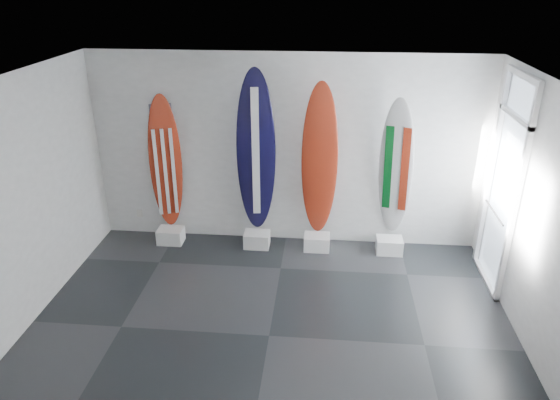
# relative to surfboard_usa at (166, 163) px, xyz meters

# --- Properties ---
(floor) EXTENTS (6.00, 6.00, 0.00)m
(floor) POSITION_rel_surfboard_usa_xyz_m (1.85, -2.28, -1.33)
(floor) COLOR black
(floor) RESTS_ON ground
(ceiling) EXTENTS (6.00, 6.00, 0.00)m
(ceiling) POSITION_rel_surfboard_usa_xyz_m (1.85, -2.28, 1.67)
(ceiling) COLOR white
(ceiling) RESTS_ON wall_back
(wall_back) EXTENTS (6.00, 0.00, 6.00)m
(wall_back) POSITION_rel_surfboard_usa_xyz_m (1.85, 0.22, 0.17)
(wall_back) COLOR silver
(wall_back) RESTS_ON ground
(wall_left) EXTENTS (0.00, 5.00, 5.00)m
(wall_left) POSITION_rel_surfboard_usa_xyz_m (-1.15, -2.28, 0.17)
(wall_left) COLOR silver
(wall_left) RESTS_ON ground
(wall_right) EXTENTS (0.00, 5.00, 5.00)m
(wall_right) POSITION_rel_surfboard_usa_xyz_m (4.85, -2.28, 0.17)
(wall_right) COLOR silver
(wall_right) RESTS_ON ground
(display_block_usa) EXTENTS (0.40, 0.30, 0.24)m
(display_block_usa) POSITION_rel_surfboard_usa_xyz_m (0.00, -0.10, -1.21)
(display_block_usa) COLOR white
(display_block_usa) RESTS_ON floor
(surfboard_usa) EXTENTS (0.53, 0.35, 2.19)m
(surfboard_usa) POSITION_rel_surfboard_usa_xyz_m (0.00, 0.00, 0.00)
(surfboard_usa) COLOR maroon
(surfboard_usa) RESTS_ON display_block_usa
(display_block_navy) EXTENTS (0.40, 0.30, 0.24)m
(display_block_navy) POSITION_rel_surfboard_usa_xyz_m (1.41, -0.10, -1.21)
(display_block_navy) COLOR white
(display_block_navy) RESTS_ON floor
(surfboard_navy) EXTENTS (0.62, 0.35, 2.60)m
(surfboard_navy) POSITION_rel_surfboard_usa_xyz_m (1.41, 0.00, 0.20)
(surfboard_navy) COLOR black
(surfboard_navy) RESTS_ON display_block_navy
(display_block_swiss) EXTENTS (0.40, 0.30, 0.24)m
(display_block_swiss) POSITION_rel_surfboard_usa_xyz_m (2.37, -0.10, -1.21)
(display_block_swiss) COLOR white
(display_block_swiss) RESTS_ON floor
(surfboard_swiss) EXTENTS (0.55, 0.20, 2.41)m
(surfboard_swiss) POSITION_rel_surfboard_usa_xyz_m (2.37, 0.00, 0.11)
(surfboard_swiss) COLOR maroon
(surfboard_swiss) RESTS_ON display_block_swiss
(display_block_italy) EXTENTS (0.40, 0.30, 0.24)m
(display_block_italy) POSITION_rel_surfboard_usa_xyz_m (3.50, -0.10, -1.21)
(display_block_italy) COLOR white
(display_block_italy) RESTS_ON floor
(surfboard_italy) EXTENTS (0.61, 0.56, 2.24)m
(surfboard_italy) POSITION_rel_surfboard_usa_xyz_m (3.50, 0.00, 0.02)
(surfboard_italy) COLOR silver
(surfboard_italy) RESTS_ON display_block_italy
(wall_outlet) EXTENTS (0.09, 0.02, 0.13)m
(wall_outlet) POSITION_rel_surfboard_usa_xyz_m (-0.60, 0.20, -0.98)
(wall_outlet) COLOR silver
(wall_outlet) RESTS_ON wall_back
(glass_door) EXTENTS (0.12, 1.16, 2.85)m
(glass_door) POSITION_rel_surfboard_usa_xyz_m (4.82, -0.73, 0.09)
(glass_door) COLOR white
(glass_door) RESTS_ON floor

